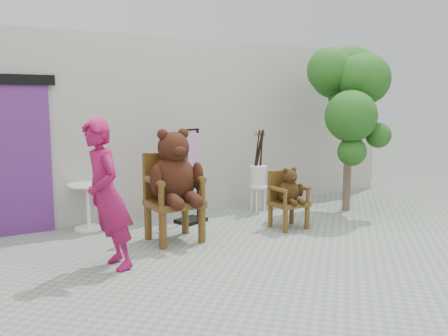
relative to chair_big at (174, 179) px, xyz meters
name	(u,v)px	position (x,y,z in m)	size (l,w,h in m)	color
ground_plane	(283,250)	(1.06, -1.13, -0.88)	(60.00, 60.00, 0.00)	gray
back_wall	(181,126)	(1.06, 1.97, 0.62)	(9.00, 1.00, 3.00)	#ADAAA2
doorway	(7,156)	(-1.94, 1.45, 0.28)	(1.40, 0.11, 2.33)	#592571
chair_big	(174,179)	(0.00, 0.00, 0.00)	(0.78, 0.83, 1.58)	#462E0F
chair_small	(288,193)	(1.80, -0.27, -0.33)	(0.50, 0.51, 0.95)	#462E0F
person	(107,195)	(-1.14, -0.66, -0.01)	(0.64, 0.42, 1.75)	#921148
cafe_table	(88,201)	(-0.87, 1.22, -0.44)	(0.60, 0.60, 0.70)	white
display_stand	(191,187)	(0.66, 0.80, -0.30)	(0.55, 0.49, 1.51)	black
stool_bucket	(259,176)	(2.05, 0.90, -0.24)	(0.32, 0.32, 1.45)	white
tree	(350,87)	(3.49, 0.19, 1.32)	(1.61, 1.65, 2.96)	#4B372D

